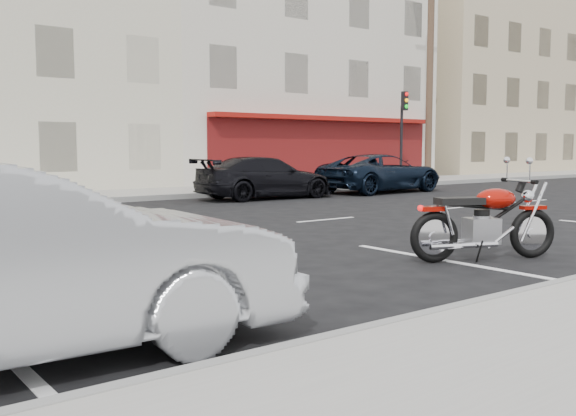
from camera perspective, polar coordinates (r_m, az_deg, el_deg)
name	(u,v)px	position (r m, az deg, el deg)	size (l,w,h in m)	color
ground	(251,227)	(12.96, -3.31, -1.66)	(120.00, 120.00, 0.00)	black
curb_near	(219,371)	(4.53, -6.17, -14.25)	(80.00, 0.12, 0.16)	gray
bldg_corner	(250,53)	(32.85, -3.42, 13.59)	(14.00, 12.00, 12.50)	beige
bldg_far_east	(444,86)	(42.94, 13.72, 10.52)	(12.00, 12.00, 11.00)	tan
utility_pole	(430,76)	(29.93, 12.49, 11.35)	(1.80, 0.30, 9.00)	#422D1E
traffic_light	(403,124)	(28.10, 10.17, 7.32)	(0.26, 0.30, 3.80)	black
fire_hydrant	(374,172)	(27.14, 7.69, 3.15)	(0.20, 0.20, 0.72)	beige
motorcycle	(534,222)	(9.91, 21.05, -1.18)	(2.15, 1.09, 1.14)	black
suv_far	(381,173)	(22.96, 8.26, 3.08)	(2.23, 4.84, 1.35)	black
car_far	(265,178)	(19.88, -2.03, 2.71)	(1.82, 4.47, 1.30)	black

